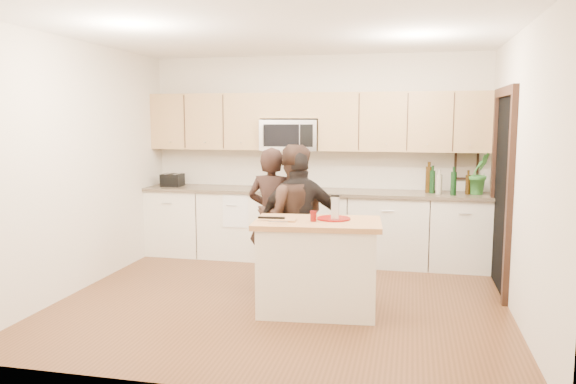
% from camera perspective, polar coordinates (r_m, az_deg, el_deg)
% --- Properties ---
extents(floor, '(4.50, 4.50, 0.00)m').
position_cam_1_polar(floor, '(5.93, -0.51, -10.88)').
color(floor, brown).
rests_on(floor, ground).
extents(room_shell, '(4.52, 4.02, 2.71)m').
position_cam_1_polar(room_shell, '(5.63, -0.53, 6.08)').
color(room_shell, beige).
rests_on(room_shell, ground).
extents(back_cabinetry, '(4.50, 0.66, 0.94)m').
position_cam_1_polar(back_cabinetry, '(7.42, 2.42, -3.38)').
color(back_cabinetry, silver).
rests_on(back_cabinetry, ground).
extents(upper_cabinetry, '(4.50, 0.33, 0.75)m').
position_cam_1_polar(upper_cabinetry, '(7.42, 2.93, 7.28)').
color(upper_cabinetry, tan).
rests_on(upper_cabinetry, ground).
extents(microwave, '(0.76, 0.41, 0.40)m').
position_cam_1_polar(microwave, '(7.45, 0.26, 5.80)').
color(microwave, silver).
rests_on(microwave, ground).
extents(doorway, '(0.06, 1.25, 2.20)m').
position_cam_1_polar(doorway, '(6.49, 20.93, 0.71)').
color(doorway, black).
rests_on(doorway, ground).
extents(framed_picture, '(0.30, 0.03, 0.38)m').
position_cam_1_polar(framed_picture, '(7.52, 17.67, 2.65)').
color(framed_picture, black).
rests_on(framed_picture, ground).
extents(dish_towel, '(0.34, 0.60, 0.48)m').
position_cam_1_polar(dish_towel, '(7.41, -5.08, -0.83)').
color(dish_towel, white).
rests_on(dish_towel, ground).
extents(island, '(1.26, 0.81, 0.90)m').
position_cam_1_polar(island, '(5.47, 2.99, -7.52)').
color(island, silver).
rests_on(island, ground).
extents(red_plate, '(0.32, 0.32, 0.02)m').
position_cam_1_polar(red_plate, '(5.44, 4.66, -2.70)').
color(red_plate, maroon).
rests_on(red_plate, island).
extents(box_grater, '(0.08, 0.06, 0.23)m').
position_cam_1_polar(box_grater, '(5.36, 4.82, -1.48)').
color(box_grater, silver).
rests_on(box_grater, red_plate).
extents(drink_glass, '(0.06, 0.06, 0.10)m').
position_cam_1_polar(drink_glass, '(5.32, 2.59, -2.46)').
color(drink_glass, maroon).
rests_on(drink_glass, island).
extents(cutting_board, '(0.26, 0.18, 0.02)m').
position_cam_1_polar(cutting_board, '(5.34, -0.52, -2.87)').
color(cutting_board, '#B6844B').
rests_on(cutting_board, island).
extents(tongs, '(0.26, 0.05, 0.02)m').
position_cam_1_polar(tongs, '(5.36, -1.70, -2.63)').
color(tongs, black).
rests_on(tongs, cutting_board).
extents(knife, '(0.18, 0.04, 0.01)m').
position_cam_1_polar(knife, '(5.19, -1.01, -3.03)').
color(knife, silver).
rests_on(knife, cutting_board).
extents(toaster, '(0.27, 0.24, 0.17)m').
position_cam_1_polar(toaster, '(7.89, -11.66, 1.20)').
color(toaster, black).
rests_on(toaster, back_cabinetry).
extents(bottle_cluster, '(0.54, 0.27, 0.39)m').
position_cam_1_polar(bottle_cluster, '(7.20, 15.31, 1.19)').
color(bottle_cluster, black).
rests_on(bottle_cluster, back_cabinetry).
extents(orchid, '(0.37, 0.35, 0.53)m').
position_cam_1_polar(orchid, '(7.28, 18.84, 1.84)').
color(orchid, '#337A30').
rests_on(orchid, back_cabinetry).
extents(woman_left, '(0.61, 0.44, 1.55)m').
position_cam_1_polar(woman_left, '(6.29, -1.64, -2.52)').
color(woman_left, black).
rests_on(woman_left, ground).
extents(woman_center, '(0.88, 0.74, 1.59)m').
position_cam_1_polar(woman_center, '(6.11, 0.45, -2.62)').
color(woman_center, '#322119').
rests_on(woman_center, ground).
extents(woman_right, '(0.97, 0.66, 1.53)m').
position_cam_1_polar(woman_right, '(6.04, 1.19, -3.03)').
color(woman_right, black).
rests_on(woman_right, ground).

